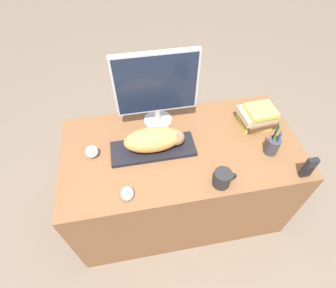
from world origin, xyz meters
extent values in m
plane|color=#6B5B4C|center=(0.00, 0.00, 0.00)|extent=(12.00, 12.00, 0.00)
cube|color=brown|center=(0.00, 0.35, 0.35)|extent=(1.39, 0.71, 0.71)
cube|color=black|center=(-0.17, 0.36, 0.72)|extent=(0.48, 0.17, 0.02)
ellipsoid|color=#D18C47|center=(-0.17, 0.36, 0.80)|extent=(0.32, 0.14, 0.14)
sphere|color=olive|center=(-0.03, 0.36, 0.79)|extent=(0.09, 0.09, 0.09)
cone|color=olive|center=(-0.03, 0.34, 0.84)|extent=(0.03, 0.03, 0.04)
cone|color=olive|center=(-0.03, 0.38, 0.84)|extent=(0.03, 0.03, 0.04)
cylinder|color=#B7B7BC|center=(-0.10, 0.59, 0.72)|extent=(0.17, 0.17, 0.02)
cylinder|color=#B7B7BC|center=(-0.10, 0.59, 0.77)|extent=(0.04, 0.04, 0.09)
cube|color=#B7B7BC|center=(-0.10, 0.59, 1.00)|extent=(0.47, 0.03, 0.38)
cube|color=#192338|center=(-0.10, 0.58, 1.00)|extent=(0.45, 0.01, 0.36)
ellipsoid|color=gray|center=(-0.34, 0.10, 0.73)|extent=(0.07, 0.08, 0.03)
cylinder|color=black|center=(0.15, 0.07, 0.76)|extent=(0.09, 0.09, 0.10)
torus|color=black|center=(0.19, 0.07, 0.76)|extent=(0.07, 0.01, 0.07)
cylinder|color=#38383D|center=(0.49, 0.23, 0.76)|extent=(0.07, 0.07, 0.10)
cylinder|color=orange|center=(0.50, 0.23, 0.82)|extent=(0.01, 0.01, 0.13)
cylinder|color=black|center=(0.48, 0.24, 0.83)|extent=(0.01, 0.01, 0.16)
cylinder|color=#338C38|center=(0.47, 0.22, 0.84)|extent=(0.01, 0.01, 0.18)
cylinder|color=#1E47B2|center=(0.49, 0.21, 0.82)|extent=(0.01, 0.01, 0.13)
sphere|color=silver|center=(-0.51, 0.38, 0.75)|extent=(0.07, 0.07, 0.07)
cube|color=black|center=(0.60, 0.04, 0.78)|extent=(0.05, 0.03, 0.14)
cube|color=black|center=(0.60, 0.03, 0.76)|extent=(0.04, 0.00, 0.06)
cube|color=#CCC14C|center=(0.48, 0.46, 0.73)|extent=(0.18, 0.16, 0.03)
cube|color=brown|center=(0.50, 0.45, 0.76)|extent=(0.21, 0.18, 0.03)
cube|color=#C6B284|center=(0.49, 0.46, 0.79)|extent=(0.21, 0.18, 0.04)
cube|color=#CCC14C|center=(0.50, 0.45, 0.82)|extent=(0.17, 0.15, 0.03)
camera|label=1|loc=(-0.25, -0.58, 1.89)|focal=28.00mm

